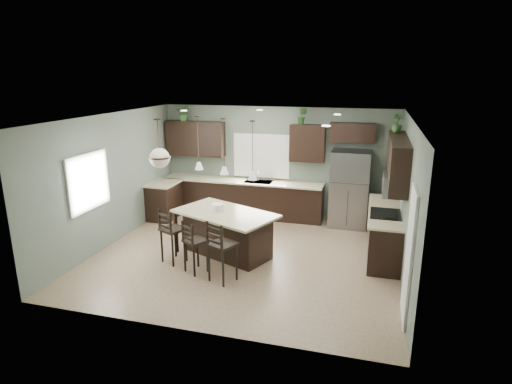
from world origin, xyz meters
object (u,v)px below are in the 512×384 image
object	(u,v)px
refrigerator	(349,189)
bar_stool_right	(223,251)
serving_dish	(218,207)
plant_back_left	(184,113)
kitchen_island	(226,234)
bar_stool_center	(196,246)
bar_stool_left	(173,235)

from	to	relation	value
refrigerator	bar_stool_right	distance (m)	4.06
serving_dish	plant_back_left	xyz separation A→B (m)	(-1.85, 2.58, 1.61)
refrigerator	bar_stool_right	size ratio (longest dim) A/B	1.61
plant_back_left	kitchen_island	bearing A→B (deg)	-52.52
refrigerator	bar_stool_center	xyz separation A→B (m)	(-2.56, -3.34, -0.42)
serving_dish	bar_stool_left	bearing A→B (deg)	-137.74
bar_stool_right	plant_back_left	world-z (taller)	plant_back_left
serving_dish	bar_stool_left	world-z (taller)	bar_stool_left
kitchen_island	plant_back_left	distance (m)	3.97
bar_stool_left	bar_stool_center	size ratio (longest dim) A/B	1.10
bar_stool_center	serving_dish	bearing A→B (deg)	114.83
bar_stool_center	bar_stool_right	world-z (taller)	bar_stool_right
serving_dish	plant_back_left	world-z (taller)	plant_back_left
refrigerator	serving_dish	size ratio (longest dim) A/B	7.71
bar_stool_left	bar_stool_center	bearing A→B (deg)	-1.40
kitchen_island	serving_dish	world-z (taller)	serving_dish
kitchen_island	bar_stool_left	world-z (taller)	bar_stool_left
bar_stool_right	serving_dish	bearing A→B (deg)	137.95
kitchen_island	bar_stool_center	bearing A→B (deg)	-85.98
bar_stool_center	plant_back_left	world-z (taller)	plant_back_left
refrigerator	kitchen_island	xyz separation A→B (m)	(-2.27, -2.49, -0.46)
kitchen_island	bar_stool_center	distance (m)	0.90
refrigerator	bar_stool_left	distance (m)	4.39
bar_stool_center	bar_stool_right	xyz separation A→B (m)	(0.61, -0.21, 0.07)
refrigerator	kitchen_island	bearing A→B (deg)	-132.38
serving_dish	kitchen_island	bearing A→B (deg)	-22.76
kitchen_island	bar_stool_left	bearing A→B (deg)	-125.02
kitchen_island	plant_back_left	xyz separation A→B (m)	(-2.03, 2.65, 2.14)
bar_stool_center	plant_back_left	xyz separation A→B (m)	(-1.75, 3.50, 2.10)
kitchen_island	bar_stool_right	world-z (taller)	bar_stool_right
refrigerator	bar_stool_right	world-z (taller)	refrigerator
kitchen_island	bar_stool_left	distance (m)	1.04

